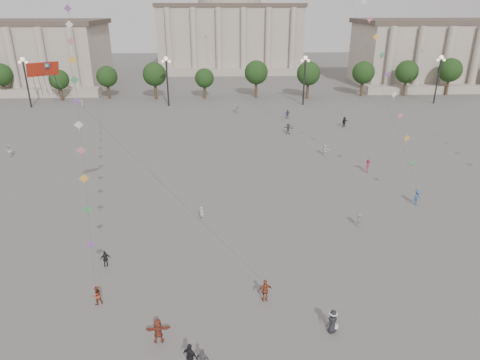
{
  "coord_description": "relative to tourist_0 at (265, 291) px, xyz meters",
  "views": [
    {
      "loc": [
        -3.38,
        -24.57,
        21.11
      ],
      "look_at": [
        -1.76,
        12.0,
        5.94
      ],
      "focal_mm": 32.0,
      "sensor_mm": 36.0,
      "label": 1
    }
  ],
  "objects": [
    {
      "name": "hall_central",
      "position": [
        0.28,
        127.16,
        13.29
      ],
      "size": [
        48.3,
        34.3,
        35.5
      ],
      "color": "#A69B8B",
      "rests_on": "ground"
    },
    {
      "name": "tourist_4",
      "position": [
        -13.3,
        5.25,
        -0.18
      ],
      "size": [
        0.96,
        0.69,
        1.51
      ],
      "primitive_type": "imported",
      "rotation": [
        0.0,
        0.0,
        3.54
      ],
      "color": "black",
      "rests_on": "ground"
    },
    {
      "name": "kite_flyer_1",
      "position": [
        18.76,
        16.08,
        -0.03
      ],
      "size": [
        1.36,
        1.16,
        1.83
      ],
      "primitive_type": "imported",
      "rotation": [
        0.0,
        0.0,
        0.5
      ],
      "color": "#38567F",
      "rests_on": "ground"
    },
    {
      "name": "hat_person",
      "position": [
        4.3,
        -3.54,
        -0.02
      ],
      "size": [
        1.03,
        0.93,
        1.78
      ],
      "color": "black",
      "rests_on": "ground"
    },
    {
      "name": "person_crowd_13",
      "position": [
        -5.35,
        13.57,
        -0.2
      ],
      "size": [
        0.65,
        0.61,
        1.49
      ],
      "primitive_type": "imported",
      "rotation": [
        0.0,
        0.0,
        2.49
      ],
      "color": "#B5B4B0",
      "rests_on": "ground"
    },
    {
      "name": "person_crowd_9",
      "position": [
        19.47,
        49.02,
        0.01
      ],
      "size": [
        1.73,
        1.51,
        1.89
      ],
      "primitive_type": "imported",
      "rotation": [
        0.0,
        0.0,
        0.66
      ],
      "color": "black",
      "rests_on": "ground"
    },
    {
      "name": "ground",
      "position": [
        0.28,
        -2.06,
        -0.94
      ],
      "size": [
        360.0,
        360.0,
        0.0
      ],
      "primitive_type": "plane",
      "color": "#595654",
      "rests_on": "ground"
    },
    {
      "name": "person_crowd_1",
      "position": [
        -34.51,
        34.87,
        -0.04
      ],
      "size": [
        1.07,
        0.98,
        1.8
      ],
      "primitive_type": "imported",
      "rotation": [
        0.0,
        0.0,
        2.73
      ],
      "color": "silver",
      "rests_on": "ground"
    },
    {
      "name": "tourist_2",
      "position": [
        -7.57,
        -3.94,
        -0.04
      ],
      "size": [
        1.72,
        0.71,
        1.8
      ],
      "primitive_type": "imported",
      "rotation": [
        0.0,
        0.0,
        3.25
      ],
      "color": "brown",
      "rests_on": "ground"
    },
    {
      "name": "person_crowd_0",
      "position": [
        9.93,
        55.74,
        -0.06
      ],
      "size": [
        1.08,
        0.55,
        1.76
      ],
      "primitive_type": "imported",
      "rotation": [
        0.0,
        0.0,
        0.12
      ],
      "color": "navy",
      "rests_on": "ground"
    },
    {
      "name": "kite_flyer_0",
      "position": [
        -12.73,
        0.21,
        -0.17
      ],
      "size": [
        0.95,
        0.89,
        1.55
      ],
      "primitive_type": "imported",
      "rotation": [
        0.0,
        0.0,
        3.69
      ],
      "color": "brown",
      "rests_on": "ground"
    },
    {
      "name": "lamp_post_far_west",
      "position": [
        -44.72,
        67.94,
        6.41
      ],
      "size": [
        2.0,
        0.9,
        10.65
      ],
      "color": "#262628",
      "rests_on": "ground"
    },
    {
      "name": "lamp_post_far_east",
      "position": [
        45.28,
        67.94,
        6.41
      ],
      "size": [
        2.0,
        0.9,
        10.65
      ],
      "color": "#262628",
      "rests_on": "ground"
    },
    {
      "name": "tree_row",
      "position": [
        0.28,
        75.94,
        4.45
      ],
      "size": [
        137.12,
        5.12,
        8.0
      ],
      "color": "#35251A",
      "rests_on": "ground"
    },
    {
      "name": "person_crowd_7",
      "position": [
        12.25,
        33.32,
        -0.08
      ],
      "size": [
        1.59,
        1.37,
        1.73
      ],
      "primitive_type": "imported",
      "rotation": [
        0.0,
        0.0,
        2.5
      ],
      "color": "silver",
      "rests_on": "ground"
    },
    {
      "name": "person_crowd_4",
      "position": [
        -0.01,
        60.85,
        0.02
      ],
      "size": [
        1.72,
        1.61,
        1.93
      ],
      "primitive_type": "imported",
      "rotation": [
        0.0,
        0.0,
        3.86
      ],
      "color": "beige",
      "rests_on": "ground"
    },
    {
      "name": "lamp_post_mid_east",
      "position": [
        15.28,
        67.94,
        6.41
      ],
      "size": [
        2.0,
        0.9,
        10.65
      ],
      "color": "#262628",
      "rests_on": "ground"
    },
    {
      "name": "tourist_1",
      "position": [
        -5.28,
        -6.3,
        -0.01
      ],
      "size": [
        1.17,
        0.94,
        1.85
      ],
      "primitive_type": "imported",
      "rotation": [
        0.0,
        0.0,
        2.61
      ],
      "color": "black",
      "rests_on": "ground"
    },
    {
      "name": "person_crowd_12",
      "position": [
        8.49,
        44.99,
        0.02
      ],
      "size": [
        1.8,
        1.43,
        1.91
      ],
      "primitive_type": "imported",
      "rotation": [
        0.0,
        0.0,
        2.58
      ],
      "color": "slate",
      "rests_on": "ground"
    },
    {
      "name": "person_crowd_6",
      "position": [
        10.67,
        11.26,
        -0.18
      ],
      "size": [
        1.05,
        0.68,
        1.53
      ],
      "primitive_type": "imported",
      "rotation": [
        0.0,
        0.0,
        0.12
      ],
      "color": "slate",
      "rests_on": "ground"
    },
    {
      "name": "dragon_kite",
      "position": [
        -15.72,
        5.47,
        14.91
      ],
      "size": [
        9.04,
        3.6,
        22.64
      ],
      "color": "#A92412",
      "rests_on": "ground"
    },
    {
      "name": "tourist_0",
      "position": [
        0.0,
        0.0,
        0.0
      ],
      "size": [
        1.16,
        0.61,
        1.88
      ],
      "primitive_type": "imported",
      "rotation": [
        0.0,
        0.0,
        3.29
      ],
      "color": "brown",
      "rests_on": "ground"
    },
    {
      "name": "person_crowd_10",
      "position": [
        -32.98,
        65.94,
        0.0
      ],
      "size": [
        0.71,
        0.82,
        1.88
      ],
      "primitive_type": "imported",
      "rotation": [
        0.0,
        0.0,
        2.04
      ],
      "color": "#B2B2AD",
      "rests_on": "ground"
    },
    {
      "name": "tourist_3",
      "position": [
        -4.5,
        -6.49,
        -0.14
      ],
      "size": [
        1.01,
        0.7,
        1.6
      ],
      "primitive_type": "imported",
      "rotation": [
        0.0,
        0.0,
        2.78
      ],
      "color": "#5A595E",
      "rests_on": "ground"
    },
    {
      "name": "person_crowd_8",
      "position": [
        16.46,
        26.26,
        -0.04
      ],
      "size": [
        1.17,
        1.34,
        1.8
      ],
      "primitive_type": "imported",
      "rotation": [
        0.0,
        0.0,
        1.04
      ],
      "color": "maroon",
      "rests_on": "ground"
    },
    {
      "name": "lamp_post_mid_west",
      "position": [
        -14.72,
        67.94,
        6.41
      ],
      "size": [
        2.0,
        0.9,
        10.65
      ],
      "color": "#262628",
      "rests_on": "ground"
    }
  ]
}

